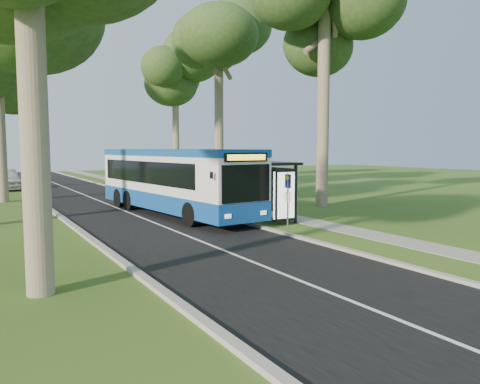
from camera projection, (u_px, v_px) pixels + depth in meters
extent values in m
plane|color=#2F531A|center=(275.00, 232.00, 19.33)|extent=(120.00, 120.00, 0.00)
cube|color=black|center=(123.00, 210.00, 26.19)|extent=(7.00, 100.00, 0.02)
cube|color=#9E9B93|center=(181.00, 206.00, 27.93)|extent=(0.25, 100.00, 0.12)
cube|color=#9E9B93|center=(56.00, 214.00, 24.43)|extent=(0.25, 100.00, 0.12)
cube|color=white|center=(123.00, 210.00, 26.18)|extent=(0.12, 100.00, 0.00)
cube|color=gray|center=(225.00, 203.00, 29.44)|extent=(1.50, 100.00, 0.02)
cube|color=white|center=(173.00, 179.00, 24.37)|extent=(3.89, 13.03, 3.05)
cube|color=#11469C|center=(173.00, 199.00, 24.48)|extent=(3.92, 13.06, 0.86)
cube|color=#11469C|center=(173.00, 153.00, 24.25)|extent=(3.92, 13.06, 0.34)
cube|color=black|center=(234.00, 184.00, 18.82)|extent=(2.40, 0.28, 1.55)
cube|color=yellow|center=(234.00, 157.00, 18.69)|extent=(1.92, 0.20, 0.24)
cube|color=black|center=(233.00, 221.00, 19.02)|extent=(2.57, 0.36, 0.32)
cylinder|color=black|center=(182.00, 215.00, 20.48)|extent=(0.40, 1.14, 1.11)
cylinder|color=black|center=(230.00, 211.00, 21.70)|extent=(0.40, 1.14, 1.11)
cylinder|color=black|center=(129.00, 199.00, 27.11)|extent=(0.40, 1.14, 1.11)
cylinder|color=black|center=(169.00, 197.00, 28.33)|extent=(0.40, 1.14, 1.11)
cylinder|color=gray|center=(288.00, 201.00, 20.13)|extent=(0.08, 0.08, 2.40)
cube|color=navy|center=(288.00, 181.00, 20.05)|extent=(0.08, 0.34, 0.59)
cylinder|color=yellow|center=(287.00, 178.00, 20.02)|extent=(0.04, 0.21, 0.21)
cube|color=white|center=(288.00, 197.00, 20.11)|extent=(0.09, 0.29, 0.38)
cube|color=black|center=(296.00, 194.00, 21.70)|extent=(0.11, 0.11, 2.69)
cube|color=black|center=(264.00, 190.00, 24.07)|extent=(0.11, 0.11, 2.69)
cube|color=black|center=(268.00, 163.00, 22.42)|extent=(1.92, 3.36, 0.13)
cube|color=silver|center=(281.00, 190.00, 22.92)|extent=(0.17, 2.74, 2.15)
cube|color=black|center=(286.00, 195.00, 21.26)|extent=(1.14, 0.22, 2.37)
cube|color=white|center=(287.00, 195.00, 21.18)|extent=(0.92, 0.06, 2.10)
cube|color=black|center=(270.00, 209.00, 23.07)|extent=(0.50, 1.95, 0.06)
cylinder|color=black|center=(256.00, 207.00, 23.91)|extent=(0.53, 0.53, 0.95)
cylinder|color=black|center=(256.00, 197.00, 23.86)|extent=(0.57, 0.57, 0.05)
imported|color=silver|center=(7.00, 180.00, 39.13)|extent=(2.51, 5.07, 1.66)
imported|color=#A2A5AA|center=(4.00, 177.00, 44.51)|extent=(2.86, 4.79, 1.49)
cylinder|color=#7A6B56|center=(33.00, 83.00, 10.67)|extent=(0.64, 0.64, 9.89)
cylinder|color=#7A6B56|center=(0.00, 122.00, 29.85)|extent=(0.66, 0.66, 10.33)
cylinder|color=#7A6B56|center=(323.00, 102.00, 27.67)|extent=(0.72, 0.72, 12.43)
cylinder|color=#7A6B56|center=(219.00, 114.00, 37.64)|extent=(0.72, 0.72, 12.54)
ellipsoid|color=#29481B|center=(219.00, 29.00, 37.03)|extent=(5.20, 5.20, 8.60)
cylinder|color=#7A6B56|center=(176.00, 128.00, 48.64)|extent=(0.68, 0.68, 11.26)
ellipsoid|color=#29481B|center=(175.00, 69.00, 48.08)|extent=(5.20, 5.20, 7.72)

